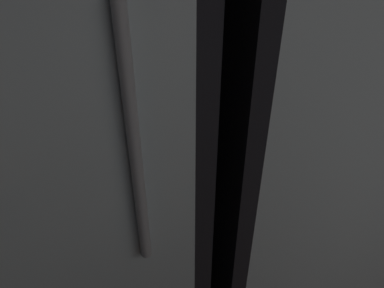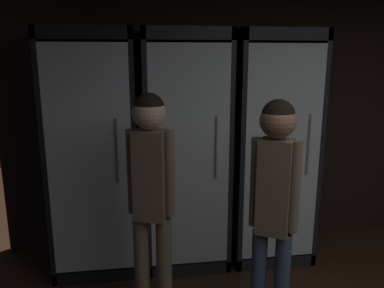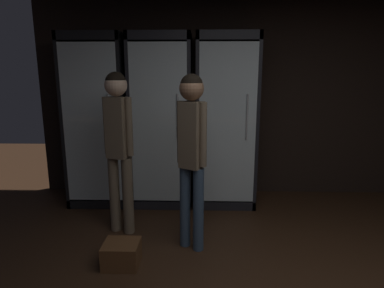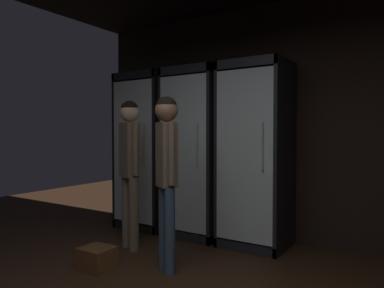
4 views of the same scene
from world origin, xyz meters
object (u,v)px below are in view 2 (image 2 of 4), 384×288
(cooler_left, at_px, (184,151))
(shopper_far, at_px, (274,197))
(cooler_far_left, at_px, (95,155))
(cooler_center, at_px, (268,149))
(shopper_near, at_px, (151,188))

(cooler_left, xyz_separation_m, shopper_far, (0.39, -1.21, 0.01))
(cooler_far_left, height_order, cooler_center, same)
(cooler_far_left, relative_size, shopper_near, 1.27)
(cooler_far_left, bearing_deg, shopper_near, -63.75)
(shopper_near, bearing_deg, shopper_far, -22.70)
(cooler_left, height_order, cooler_center, same)
(cooler_left, distance_m, shopper_near, 0.96)
(shopper_far, bearing_deg, cooler_far_left, 134.10)
(cooler_center, distance_m, shopper_far, 1.26)
(cooler_left, xyz_separation_m, shopper_near, (-0.33, -0.90, -0.01))
(cooler_far_left, distance_m, cooler_center, 1.55)
(cooler_far_left, relative_size, shopper_far, 1.29)
(shopper_near, distance_m, shopper_far, 0.78)
(cooler_center, bearing_deg, shopper_near, -140.68)
(shopper_near, bearing_deg, cooler_far_left, 116.25)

